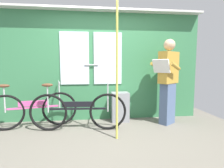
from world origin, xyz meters
name	(u,v)px	position (x,y,z in m)	size (l,w,h in m)	color
ground_plane	(105,140)	(0.00, 0.00, -0.02)	(5.36, 3.85, 0.04)	#666056
train_door_wall	(100,64)	(-0.01, 1.12, 1.22)	(4.36, 0.28, 2.34)	#387A4C
bicycle_near_door	(33,109)	(-1.32, 0.70, 0.36)	(1.59, 0.51, 0.88)	black
bicycle_leaning_behind	(78,111)	(-0.46, 0.46, 0.37)	(1.76, 0.44, 0.89)	black
passenger_reading_newspaper	(168,80)	(1.32, 0.63, 0.90)	(0.63, 0.59, 1.70)	slate
trash_bin_by_wall	(120,107)	(0.39, 0.91, 0.31)	(0.36, 0.28, 0.62)	gray
handrail_pole	(117,68)	(0.19, 0.00, 1.15)	(0.04, 0.04, 2.30)	#C6C14C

